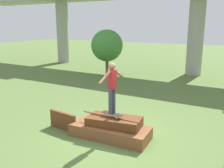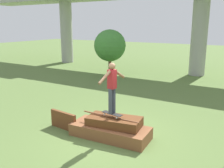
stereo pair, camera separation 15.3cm
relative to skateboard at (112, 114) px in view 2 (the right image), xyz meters
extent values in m
plane|color=#567038|center=(-0.05, -0.04, -0.79)|extent=(80.00, 80.00, 0.00)
cube|color=brown|center=(-0.05, -0.04, -0.60)|extent=(2.61, 1.20, 0.39)
cube|color=#5B3319|center=(0.06, 0.04, -0.26)|extent=(1.83, 1.03, 0.32)
cylinder|color=brown|center=(-0.05, -0.04, -0.10)|extent=(2.04, 0.05, 0.05)
cube|color=brown|center=(-1.78, -0.32, -0.49)|extent=(1.15, 0.21, 0.62)
cube|color=black|center=(0.00, 0.00, 0.01)|extent=(0.75, 0.29, 0.01)
cylinder|color=silver|center=(0.26, 0.05, -0.05)|extent=(0.06, 0.04, 0.05)
cylinder|color=silver|center=(0.24, -0.12, -0.05)|extent=(0.06, 0.04, 0.05)
cylinder|color=silver|center=(-0.24, 0.12, -0.05)|extent=(0.06, 0.04, 0.05)
cylinder|color=silver|center=(-0.26, -0.05, -0.05)|extent=(0.06, 0.04, 0.05)
cylinder|color=#383D4C|center=(0.01, 0.08, 0.42)|extent=(0.12, 0.12, 0.82)
cylinder|color=#383D4C|center=(-0.01, -0.08, 0.42)|extent=(0.12, 0.12, 0.82)
cube|color=maroon|center=(0.00, 0.00, 1.13)|extent=(0.25, 0.24, 0.59)
sphere|color=brown|center=(0.00, 0.00, 1.53)|extent=(0.21, 0.21, 0.21)
cylinder|color=brown|center=(0.05, 0.35, 1.24)|extent=(0.16, 0.54, 0.37)
cylinder|color=brown|center=(-0.05, -0.35, 1.24)|extent=(0.16, 0.54, 0.37)
cylinder|color=#9E9E99|center=(-12.15, 11.84, 2.01)|extent=(1.10, 1.10, 5.61)
cylinder|color=#9E9E99|center=(-0.05, 11.84, 2.01)|extent=(1.10, 1.10, 5.61)
cylinder|color=brown|center=(-5.29, 8.48, -0.21)|extent=(0.22, 0.22, 1.17)
sphere|color=#428438|center=(-5.29, 8.48, 1.32)|extent=(2.21, 2.21, 2.21)
camera|label=1|loc=(3.73, -6.48, 2.78)|focal=40.00mm
camera|label=2|loc=(3.86, -6.40, 2.78)|focal=40.00mm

